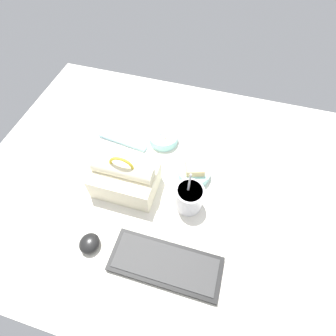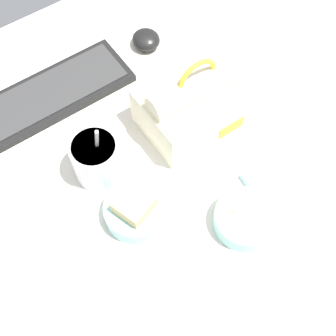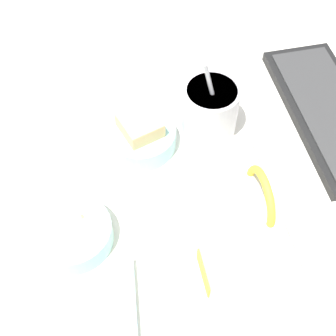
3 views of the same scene
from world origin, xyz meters
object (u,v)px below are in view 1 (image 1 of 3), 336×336
Objects in this scene: bento_bowl_snacks at (164,138)px; bento_bowl_sandwich at (194,172)px; lunch_bag at (125,178)px; computer_mouse at (89,243)px; chopstick_case at (122,141)px; soup_cup at (189,197)px; keyboard at (166,264)px.

bento_bowl_sandwich is at bearing 140.48° from bento_bowl_snacks.
computer_mouse is (3.30, 23.31, -4.13)cm from lunch_bag.
soup_cup is at bearing 148.81° from chopstick_case.
bento_bowl_snacks is (16.62, -25.21, -3.09)cm from soup_cup.
bento_bowl_sandwich reaches higher than bento_bowl_snacks.
bento_bowl_snacks is at bearing -160.70° from chopstick_case.
computer_mouse is (25.59, 35.03, -0.60)cm from bento_bowl_sandwich.
soup_cup reaches higher than keyboard.
chopstick_case is (15.85, 5.55, -1.23)cm from bento_bowl_snacks.
lunch_bag is 3.22× the size of computer_mouse.
keyboard is 1.61× the size of chopstick_case.
keyboard is 22.40cm from soup_cup.
bento_bowl_snacks reaches higher than chopstick_case.
bento_bowl_snacks is at bearing -39.52° from bento_bowl_sandwich.
computer_mouse is at bearing 78.44° from bento_bowl_snacks.
chopstick_case is (30.67, -41.61, -0.22)cm from keyboard.
keyboard is 2.84× the size of bento_bowl_sandwich.
lunch_bag is at bearing -98.06° from computer_mouse.
chopstick_case is at bearing -13.27° from bento_bowl_sandwich.
lunch_bag is 1.34× the size of soup_cup.
lunch_bag is 23.91cm from computer_mouse.
bento_bowl_sandwich is at bearing 166.73° from chopstick_case.
soup_cup is 35.08cm from computer_mouse.
chopstick_case is at bearing -81.92° from computer_mouse.
chopstick_case is (9.33, -19.17, -5.19)cm from lunch_bag.
chopstick_case is at bearing -31.19° from soup_cup.
soup_cup is (-1.80, -21.95, 4.10)cm from keyboard.
lunch_bag is at bearing -1.20° from soup_cup.
soup_cup is (-23.14, 0.48, -0.87)cm from lunch_bag.
bento_bowl_snacks is (15.77, -13.01, -0.43)cm from bento_bowl_sandwich.
bento_bowl_snacks is (-6.52, -24.72, -3.97)cm from lunch_bag.
bento_bowl_snacks is at bearing -101.56° from computer_mouse.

